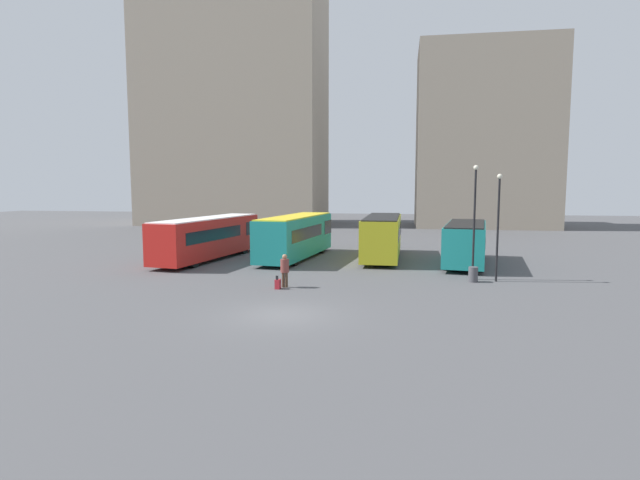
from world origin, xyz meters
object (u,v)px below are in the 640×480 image
object	(u,v)px
bus_3	(466,242)
bus_0	(209,237)
lamp_post_0	(474,214)
bus_2	(382,236)
suitcase	(278,284)
bus_1	(296,235)
traveler	(285,268)
trash_bin	(473,274)
lamp_post_1	(498,219)

from	to	relation	value
bus_3	bus_0	bearing A→B (deg)	100.80
lamp_post_0	bus_2	bearing A→B (deg)	125.42
bus_0	suitcase	xyz separation A→B (m)	(7.60, -9.62, -1.43)
bus_0	bus_3	xyz separation A→B (m)	(18.26, 0.64, -0.13)
bus_1	bus_3	distance (m)	12.11
bus_1	suitcase	world-z (taller)	bus_1
bus_2	lamp_post_0	distance (m)	9.67
suitcase	bus_3	bearing A→B (deg)	-43.27
bus_0	lamp_post_0	size ratio (longest dim) A/B	1.85
bus_2	traveler	bearing A→B (deg)	159.10
bus_1	traveler	size ratio (longest dim) A/B	6.28
bus_3	lamp_post_0	world-z (taller)	lamp_post_0
bus_1	trash_bin	bearing A→B (deg)	-115.96
bus_1	trash_bin	size ratio (longest dim) A/B	13.08
lamp_post_0	trash_bin	xyz separation A→B (m)	(-0.07, -0.78, -3.35)
bus_1	bus_3	world-z (taller)	bus_1
bus_1	trash_bin	distance (m)	14.00
traveler	lamp_post_1	xyz separation A→B (m)	(11.33, 3.57, 2.46)
lamp_post_0	suitcase	bearing A→B (deg)	-156.94
bus_0	bus_1	distance (m)	6.38
bus_0	bus_3	bearing A→B (deg)	-79.65
bus_1	bus_2	distance (m)	6.40
bus_0	lamp_post_1	distance (m)	20.09
traveler	lamp_post_0	bearing A→B (deg)	-65.70
suitcase	lamp_post_1	xyz separation A→B (m)	(11.60, 4.01, 3.26)
bus_2	trash_bin	world-z (taller)	bus_2
bus_2	suitcase	xyz separation A→B (m)	(-4.91, -12.12, -1.45)
lamp_post_0	trash_bin	distance (m)	3.44
bus_2	traveler	size ratio (longest dim) A/B	5.69
bus_3	lamp_post_1	xyz separation A→B (m)	(0.95, -6.25, 1.97)
bus_1	traveler	bearing A→B (deg)	-164.30
bus_0	suitcase	distance (m)	12.34
bus_1	bus_3	size ratio (longest dim) A/B	1.18
bus_3	lamp_post_0	bearing A→B (deg)	-173.90
bus_3	suitcase	distance (m)	14.85
bus_0	trash_bin	size ratio (longest dim) A/B	14.14
lamp_post_0	lamp_post_1	bearing A→B (deg)	-18.66
suitcase	lamp_post_0	distance (m)	11.82
lamp_post_1	trash_bin	world-z (taller)	lamp_post_1
lamp_post_1	trash_bin	bearing A→B (deg)	-164.27
bus_1	bus_0	bearing A→B (deg)	110.90
lamp_post_1	traveler	bearing A→B (deg)	-162.52
suitcase	lamp_post_0	xyz separation A→B (m)	(10.38, 4.42, 3.52)
trash_bin	suitcase	bearing A→B (deg)	-160.54
lamp_post_0	traveler	bearing A→B (deg)	-158.51
traveler	trash_bin	xyz separation A→B (m)	(10.04, 3.20, -0.63)
suitcase	trash_bin	world-z (taller)	trash_bin
traveler	bus_1	bearing A→B (deg)	11.76
trash_bin	bus_3	bearing A→B (deg)	87.01
lamp_post_0	lamp_post_1	distance (m)	1.32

